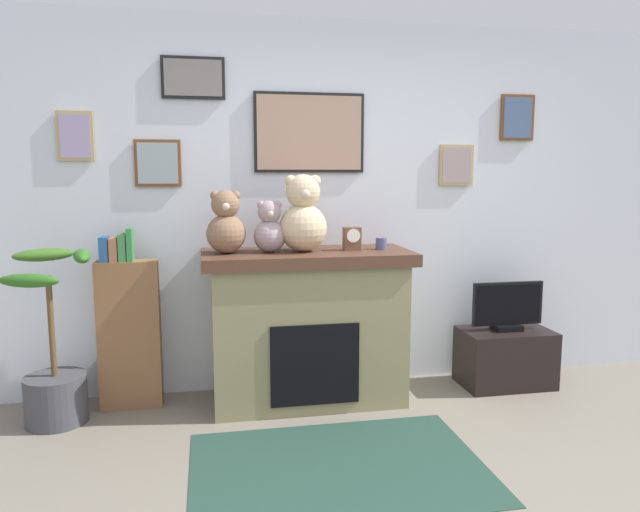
% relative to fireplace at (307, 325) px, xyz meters
% --- Properties ---
extents(back_wall, '(5.20, 0.15, 2.60)m').
position_rel_fireplace_xyz_m(back_wall, '(0.34, 0.36, 0.78)').
color(back_wall, silver).
rests_on(back_wall, ground_plane).
extents(fireplace, '(1.38, 0.65, 1.03)m').
position_rel_fireplace_xyz_m(fireplace, '(0.00, 0.00, 0.00)').
color(fireplace, '#837C55').
rests_on(fireplace, ground_plane).
extents(bookshelf, '(0.39, 0.16, 1.20)m').
position_rel_fireplace_xyz_m(bookshelf, '(-1.17, 0.10, 0.01)').
color(bookshelf, brown).
rests_on(bookshelf, ground_plane).
extents(potted_plant, '(0.52, 0.55, 1.08)m').
position_rel_fireplace_xyz_m(potted_plant, '(-1.60, -0.08, -0.22)').
color(potted_plant, '#3F3F44').
rests_on(potted_plant, ground_plane).
extents(tv_stand, '(0.65, 0.40, 0.41)m').
position_rel_fireplace_xyz_m(tv_stand, '(1.47, -0.00, -0.31)').
color(tv_stand, black).
rests_on(tv_stand, ground_plane).
extents(television, '(0.53, 0.14, 0.35)m').
position_rel_fireplace_xyz_m(television, '(1.47, -0.00, 0.06)').
color(television, black).
rests_on(television, tv_stand).
extents(area_rug, '(1.55, 1.08, 0.01)m').
position_rel_fireplace_xyz_m(area_rug, '(0.00, -0.97, -0.52)').
color(area_rug, '#223E33').
rests_on(area_rug, ground_plane).
extents(candle_jar, '(0.08, 0.08, 0.08)m').
position_rel_fireplace_xyz_m(candle_jar, '(0.51, -0.02, 0.55)').
color(candle_jar, '#4C517A').
rests_on(candle_jar, fireplace).
extents(mantel_clock, '(0.11, 0.08, 0.16)m').
position_rel_fireplace_xyz_m(mantel_clock, '(0.30, -0.02, 0.59)').
color(mantel_clock, brown).
rests_on(mantel_clock, fireplace).
extents(teddy_bear_cream, '(0.25, 0.25, 0.41)m').
position_rel_fireplace_xyz_m(teddy_bear_cream, '(-0.53, -0.02, 0.69)').
color(teddy_bear_cream, '#866449').
rests_on(teddy_bear_cream, fireplace).
extents(teddy_bear_grey, '(0.21, 0.21, 0.34)m').
position_rel_fireplace_xyz_m(teddy_bear_grey, '(-0.25, -0.02, 0.66)').
color(teddy_bear_grey, '#A18C94').
rests_on(teddy_bear_grey, fireplace).
extents(teddy_bear_brown, '(0.32, 0.32, 0.51)m').
position_rel_fireplace_xyz_m(teddy_bear_brown, '(-0.03, -0.02, 0.74)').
color(teddy_bear_brown, '#D2B98E').
rests_on(teddy_bear_brown, fireplace).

